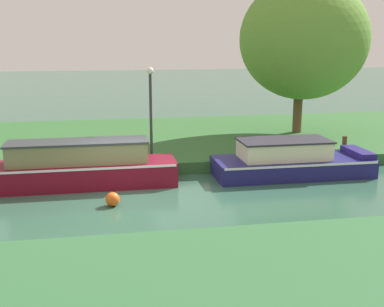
% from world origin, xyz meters
% --- Properties ---
extents(ground_plane, '(120.00, 120.00, 0.00)m').
position_xyz_m(ground_plane, '(0.00, 0.00, 0.00)').
color(ground_plane, '#315C48').
extents(riverbank_far, '(72.00, 10.00, 0.40)m').
position_xyz_m(riverbank_far, '(0.00, 7.00, 0.20)').
color(riverbank_far, '#316330').
rests_on(riverbank_far, ground_plane).
extents(maroon_barge, '(5.71, 1.53, 1.45)m').
position_xyz_m(maroon_barge, '(-1.40, 1.20, 0.63)').
color(maroon_barge, maroon).
rests_on(maroon_barge, ground_plane).
extents(navy_narrowboat, '(5.27, 1.93, 1.25)m').
position_xyz_m(navy_narrowboat, '(5.46, 1.20, 0.51)').
color(navy_narrowboat, navy).
rests_on(navy_narrowboat, ground_plane).
extents(willow_tree_centre, '(5.58, 4.77, 6.64)m').
position_xyz_m(willow_tree_centre, '(7.89, 6.34, 4.47)').
color(willow_tree_centre, brown).
rests_on(willow_tree_centre, riverbank_far).
extents(lamp_post, '(0.24, 0.24, 3.16)m').
position_xyz_m(lamp_post, '(0.95, 2.93, 2.37)').
color(lamp_post, '#333338').
rests_on(lamp_post, riverbank_far).
extents(mooring_post_near, '(0.17, 0.17, 0.65)m').
position_xyz_m(mooring_post_near, '(7.94, 2.32, 0.73)').
color(mooring_post_near, '#4C381E').
rests_on(mooring_post_near, riverbank_far).
extents(channel_buoy, '(0.39, 0.39, 0.39)m').
position_xyz_m(channel_buoy, '(-0.54, -0.93, 0.20)').
color(channel_buoy, '#E55919').
rests_on(channel_buoy, ground_plane).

